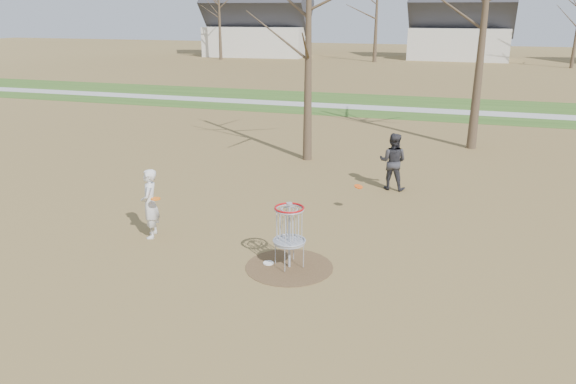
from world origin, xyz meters
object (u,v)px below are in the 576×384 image
Objects in this scene: player_throwing at (393,161)px; player_standing at (150,204)px; disc_golf_basket at (289,225)px; disc_grounded at (268,263)px.

player_standing is at bearing 53.38° from player_throwing.
disc_golf_basket is (-1.29, -5.93, 0.08)m from player_throwing.
player_standing is at bearing 169.21° from disc_grounded.
player_throwing is 6.22m from disc_grounded.
player_throwing is at bearing 117.70° from player_standing.
disc_golf_basket is at bearing -1.56° from disc_grounded.
player_standing is 7.18m from player_throwing.
player_throwing is 6.07m from disc_golf_basket.
disc_golf_basket is at bearing 60.09° from player_standing.
disc_grounded is 1.00m from disc_golf_basket.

